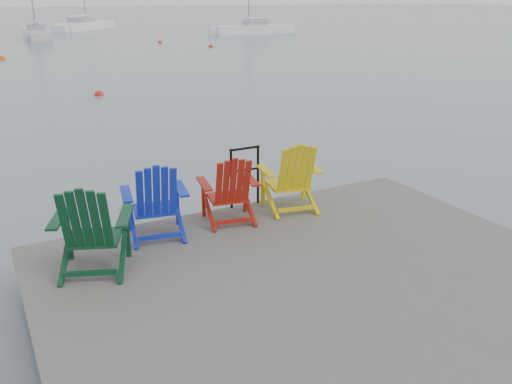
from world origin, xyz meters
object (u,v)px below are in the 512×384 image
chair_red (230,189)px  chair_yellow (292,176)px  buoy_c (211,47)px  buoy_d (160,43)px  chair_green (90,228)px  buoy_b (2,59)px  sailboat_near (37,35)px  chair_blue (155,199)px  sailboat_far (253,30)px  handrail (245,171)px  sailboat_mid (84,26)px  buoy_a (99,95)px

chair_red → chair_yellow: bearing=10.3°
buoy_c → buoy_d: (-2.06, 5.16, 0.00)m
chair_green → buoy_b: bearing=109.9°
sailboat_near → buoy_d: bearing=-44.6°
chair_green → buoy_d: 38.69m
chair_yellow → buoy_c: (12.01, 30.72, -1.02)m
chair_yellow → sailboat_near: (2.00, 44.83, -0.67)m
chair_blue → chair_yellow: (2.03, -0.00, 0.00)m
sailboat_near → chair_green: bearing=-92.4°
chair_green → sailboat_far: size_ratio=0.11×
handrail → chair_red: chair_red is taller
sailboat_far → buoy_d: 12.93m
chair_green → chair_red: (1.98, 0.58, -0.06)m
chair_red → chair_yellow: 0.98m
handrail → buoy_d: size_ratio=2.37×
sailboat_far → buoy_b: (-23.22, -12.98, -0.36)m
handrail → buoy_d: handrail is taller
chair_green → sailboat_near: size_ratio=0.10×
chair_red → sailboat_mid: (9.33, 56.74, -0.63)m
chair_yellow → buoy_d: bearing=85.9°
chair_yellow → sailboat_near: size_ratio=0.10×
sailboat_near → buoy_b: (-3.91, -15.79, -0.36)m
buoy_d → buoy_a: bearing=-113.8°
sailboat_mid → buoy_c: sailboat_mid is taller
sailboat_far → chair_red: bearing=157.6°
chair_red → sailboat_far: sailboat_far is taller
chair_red → buoy_a: bearing=95.5°
sailboat_mid → buoy_c: 26.28m
buoy_a → buoy_d: (9.62, 21.76, 0.00)m
chair_blue → sailboat_mid: size_ratio=0.08×
handrail → chair_red: 0.67m
sailboat_far → buoy_c: (-9.31, -11.30, -0.36)m
sailboat_far → buoy_a: bearing=148.6°
buoy_a → chair_red: bearing=-95.3°
chair_blue → buoy_c: (14.04, 30.72, -1.02)m
buoy_c → buoy_d: buoy_d is taller
chair_blue → buoy_d: 37.84m
handrail → sailboat_near: 44.42m
buoy_b → buoy_d: size_ratio=1.04×
chair_red → buoy_b: size_ratio=2.47×
chair_yellow → sailboat_far: bearing=74.4°
sailboat_mid → sailboat_far: size_ratio=1.24×
sailboat_near → chair_red: bearing=-90.0°
sailboat_mid → chair_red: bearing=-58.8°
handrail → buoy_a: handrail is taller
chair_yellow → sailboat_near: bearing=98.8°
chair_blue → buoy_c: size_ratio=2.90×
sailboat_far → buoy_d: bearing=124.0°
chair_green → chair_yellow: chair_green is taller
buoy_b → buoy_d: (11.85, 6.84, 0.00)m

